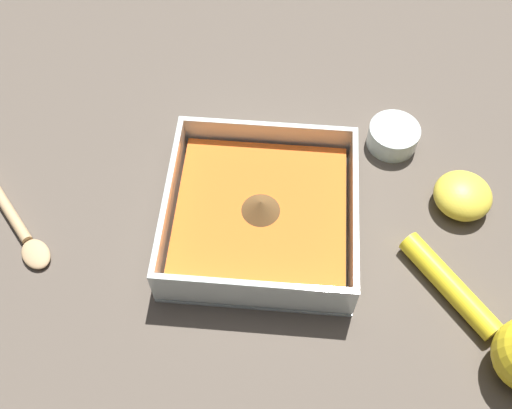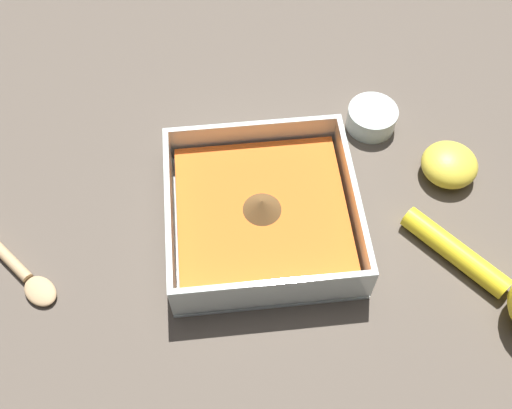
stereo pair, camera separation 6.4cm
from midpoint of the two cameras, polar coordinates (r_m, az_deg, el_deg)
ground_plane at (r=0.66m, az=-1.27°, el=-2.74°), size 4.00×4.00×0.00m
square_dish at (r=0.65m, az=-2.26°, el=-1.27°), size 0.20×0.20×0.06m
spice_bowl at (r=0.74m, az=8.53°, el=7.96°), size 0.06×0.06×0.03m
lemon_half at (r=0.71m, az=15.52°, el=3.48°), size 0.06×0.06×0.04m
wooden_spoon at (r=0.70m, az=-25.14°, el=-4.71°), size 0.15×0.14×0.01m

